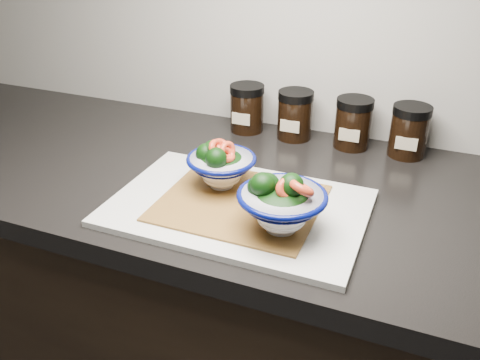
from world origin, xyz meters
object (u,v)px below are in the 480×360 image
at_px(spice_jar_a, 247,108).
at_px(spice_jar_d, 409,131).
at_px(spice_jar_b, 295,115).
at_px(bowl_left, 220,165).
at_px(spice_jar_c, 353,123).
at_px(bowl_right, 281,203).
at_px(cutting_board, 238,207).

distance_m(spice_jar_a, spice_jar_d, 0.38).
xyz_separation_m(spice_jar_b, spice_jar_d, (0.26, 0.00, 0.00)).
height_order(bowl_left, spice_jar_a, bowl_left).
bearing_deg(spice_jar_a, spice_jar_b, 0.00).
bearing_deg(spice_jar_b, spice_jar_c, 0.00).
bearing_deg(bowl_right, spice_jar_a, 118.24).
bearing_deg(cutting_board, spice_jar_d, 54.40).
relative_size(bowl_left, spice_jar_d, 1.16).
bearing_deg(spice_jar_c, spice_jar_d, 0.00).
distance_m(spice_jar_b, spice_jar_c, 0.13).
height_order(bowl_left, bowl_right, bowl_right).
distance_m(cutting_board, spice_jar_c, 0.38).
bearing_deg(spice_jar_d, spice_jar_b, 180.00).
distance_m(bowl_left, spice_jar_b, 0.31).
bearing_deg(spice_jar_a, spice_jar_c, 0.00).
bearing_deg(cutting_board, spice_jar_b, 90.34).
bearing_deg(spice_jar_d, spice_jar_c, 180.00).
relative_size(bowl_left, spice_jar_b, 1.16).
bearing_deg(cutting_board, bowl_right, -27.23).
height_order(bowl_right, spice_jar_c, bowl_right).
distance_m(cutting_board, spice_jar_d, 0.44).
distance_m(spice_jar_b, spice_jar_d, 0.26).
xyz_separation_m(spice_jar_a, spice_jar_b, (0.12, 0.00, 0.00)).
bearing_deg(spice_jar_b, spice_jar_a, 180.00).
xyz_separation_m(cutting_board, bowl_left, (-0.06, 0.05, 0.05)).
relative_size(cutting_board, bowl_right, 3.07).
relative_size(bowl_right, spice_jar_a, 1.30).
bearing_deg(spice_jar_b, cutting_board, -89.66).
xyz_separation_m(cutting_board, spice_jar_a, (-0.12, 0.35, 0.05)).
bearing_deg(bowl_left, spice_jar_c, 58.43).
xyz_separation_m(spice_jar_b, spice_jar_c, (0.13, 0.00, 0.00)).
bearing_deg(spice_jar_d, cutting_board, -125.60).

